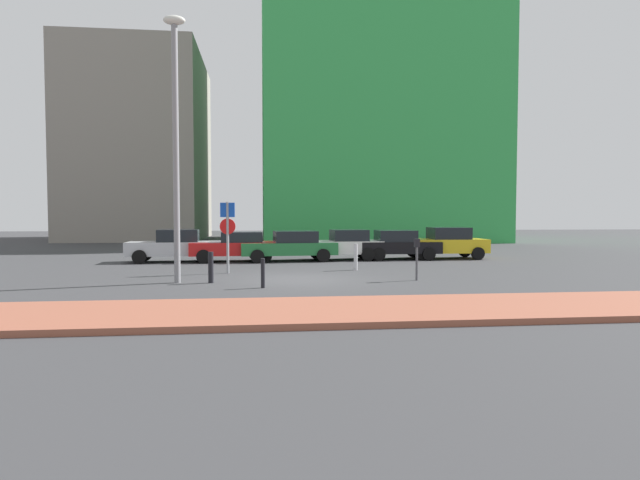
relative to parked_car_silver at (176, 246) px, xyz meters
name	(u,v)px	position (x,y,z in m)	size (l,w,h in m)	color
ground_plane	(299,279)	(5.35, -7.54, -0.78)	(120.00, 120.00, 0.00)	#38383A
sidewalk_brick	(320,311)	(5.35, -13.92, -0.71)	(40.00, 3.28, 0.14)	#93513D
parked_car_silver	(176,246)	(0.00, 0.00, 0.00)	(4.48, 2.08, 1.55)	#B7BABF
parked_car_red	(236,246)	(2.85, -0.09, -0.03)	(4.26, 2.12, 1.43)	red
parked_car_green	(290,246)	(5.45, -0.18, -0.03)	(4.70, 2.32, 1.46)	#237238
parked_car_white	(348,245)	(8.34, 0.22, -0.02)	(4.15, 2.16, 1.50)	white
parked_car_black	(395,245)	(10.75, 0.23, -0.03)	(4.48, 2.07, 1.47)	black
parked_car_yellow	(446,243)	(13.47, 0.37, 0.04)	(4.19, 2.16, 1.60)	gold
parking_sign_post	(228,229)	(2.78, -5.34, 0.94)	(0.60, 0.11, 2.72)	gray
parking_meter	(417,253)	(9.30, -8.25, 0.14)	(0.18, 0.14, 1.42)	#4C4C51
street_lamp	(176,131)	(1.31, -7.97, 4.18)	(0.70, 0.36, 8.62)	gray
traffic_bollard_near	(211,267)	(2.41, -8.14, -0.26)	(0.17, 0.17, 1.02)	black
traffic_bollard_mid	(263,273)	(4.09, -9.52, -0.32)	(0.12, 0.12, 0.90)	black
traffic_bollard_far	(356,257)	(7.85, -4.70, -0.24)	(0.15, 0.15, 1.07)	#B7B7BC
building_colorful_midrise	(370,103)	(14.23, 22.72, 11.95)	(19.93, 17.62, 25.45)	green
building_under_construction	(142,149)	(-7.13, 25.83, 7.78)	(11.46, 15.00, 17.11)	gray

